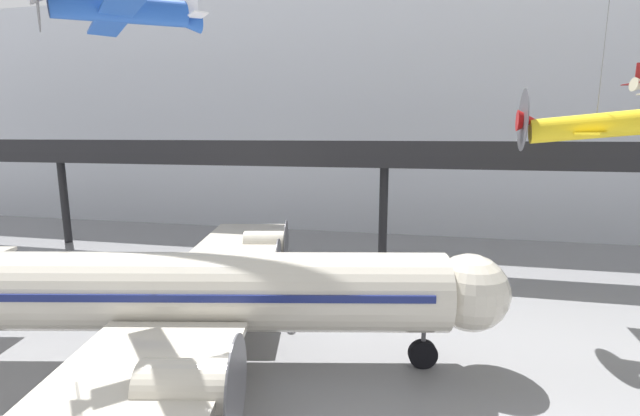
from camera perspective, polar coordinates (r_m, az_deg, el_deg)
The scene contains 5 objects.
hangar_back_wall at distance 45.92m, azimuth 9.57°, elevation 12.23°, with size 140.00×3.00×24.74m.
mezzanine_walkway at distance 33.64m, azimuth 8.51°, elevation 6.07°, with size 110.00×3.20×9.90m.
airliner_silver_main at distance 20.36m, azimuth -19.43°, elevation -10.57°, with size 30.09×34.63×10.16m.
suspended_plane_yellow_lowwing at distance 25.73m, azimuth 32.87°, elevation 9.12°, with size 7.46×9.13×11.67m.
suspended_plane_blue_trainer at distance 19.86m, azimuth -24.94°, elevation 22.85°, with size 6.34×6.34×7.36m.
Camera 1 is at (1.93, -10.92, 10.49)m, focal length 24.00 mm.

